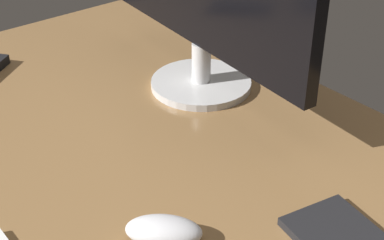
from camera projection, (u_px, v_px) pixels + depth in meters
desk at (164, 170)px, 96.82cm from camera, size 140.00×84.00×2.00cm
computer_mouse at (164, 231)px, 80.18cm from camera, size 11.67×11.55×3.69cm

